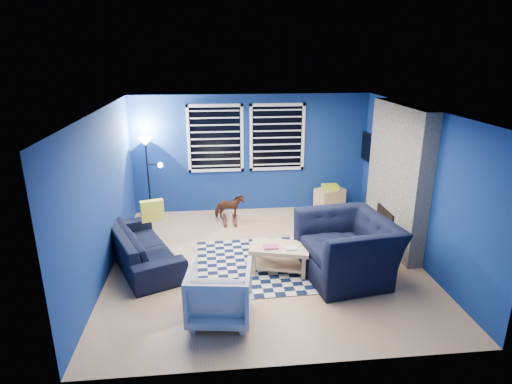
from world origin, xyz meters
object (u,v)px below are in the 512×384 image
Objects in this scene: tv at (371,149)px; floor_lamp at (147,153)px; rocking_horse at (229,207)px; coffee_table at (280,253)px; armchair_big at (347,248)px; cabinet at (330,199)px; armchair_bent at (220,293)px; sofa at (142,246)px.

tv is 4.58m from floor_lamp.
coffee_table is (0.70, -2.15, 0.00)m from rocking_horse.
armchair_big is 2.08× the size of cabinet.
armchair_big reaches higher than cabinet.
rocking_horse is 0.57× the size of coffee_table.
tv is 3.02m from armchair_big.
rocking_horse is 2.26m from coffee_table.
coffee_table is 3.02m from cabinet.
tv is 1.39m from cabinet.
armchair_big is 0.85× the size of floor_lamp.
armchair_bent is at bearing -73.51° from armchair_big.
cabinet reaches higher than coffee_table.
armchair_big is 2.19m from armchair_bent.
tv is at bearing 46.23° from coffee_table.
sofa is 2.22m from rocking_horse.
armchair_bent is at bearing 159.72° from rocking_horse.
floor_lamp reaches higher than coffee_table.
floor_lamp is (-1.35, 3.78, 1.01)m from armchair_bent.
sofa is at bearing 167.08° from coffee_table.
sofa is 3.00× the size of cabinet.
tv reaches higher than armchair_big.
tv is at bearing -3.09° from floor_lamp.
armchair_bent reaches higher than cabinet.
sofa is 4.26m from cabinet.
coffee_table is at bearing -111.68° from armchair_big.
armchair_bent is at bearing -167.58° from sofa.
floor_lamp is (-3.32, 2.83, 0.92)m from armchair_big.
floor_lamp reaches higher than rocking_horse.
armchair_bent is 0.80× the size of coffee_table.
armchair_big reaches higher than sofa.
rocking_horse is at bearing -15.87° from floor_lamp.
armchair_big reaches higher than coffee_table.
sofa is at bearing -157.37° from tv.
coffee_table is 0.61× the size of floor_lamp.
armchair_big is 1.40× the size of coffee_table.
armchair_big is 2.46× the size of rocking_horse.
tv and floor_lamp have the same top height.
sofa is 1.44× the size of armchair_big.
coffee_table is at bearing -177.58° from rocking_horse.
floor_lamp is at bearing 131.60° from coffee_table.
armchair_bent is 4.52m from cabinet.
armchair_big is 2.92m from rocking_horse.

